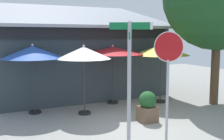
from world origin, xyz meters
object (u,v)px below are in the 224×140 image
(stop_sign, at_px, (168,65))
(patio_umbrella_ivory_center, at_px, (84,53))
(patio_umbrella_royal_blue_left, at_px, (33,53))
(sidewalk_planter, at_px, (147,106))
(street_sign_post, at_px, (129,74))
(patio_umbrella_crimson_right, at_px, (113,51))
(patio_umbrella_mustard_far_right, at_px, (161,50))

(stop_sign, distance_m, patio_umbrella_ivory_center, 3.48)
(patio_umbrella_royal_blue_left, height_order, patio_umbrella_ivory_center, patio_umbrella_royal_blue_left)
(stop_sign, height_order, sidewalk_planter, stop_sign)
(street_sign_post, distance_m, patio_umbrella_crimson_right, 4.90)
(patio_umbrella_royal_blue_left, xyz_separation_m, patio_umbrella_crimson_right, (3.19, 0.12, -0.02))
(street_sign_post, height_order, patio_umbrella_mustard_far_right, street_sign_post)
(street_sign_post, height_order, patio_umbrella_ivory_center, street_sign_post)
(patio_umbrella_mustard_far_right, height_order, sidewalk_planter, patio_umbrella_mustard_far_right)
(patio_umbrella_crimson_right, bearing_deg, sidewalk_planter, -89.99)
(street_sign_post, relative_size, sidewalk_planter, 3.10)
(street_sign_post, relative_size, patio_umbrella_royal_blue_left, 1.24)
(sidewalk_planter, bearing_deg, stop_sign, -104.68)
(patio_umbrella_ivory_center, xyz_separation_m, sidewalk_planter, (1.58, -1.68, -1.67))
(patio_umbrella_ivory_center, height_order, patio_umbrella_crimson_right, patio_umbrella_ivory_center)
(patio_umbrella_mustard_far_right, relative_size, sidewalk_planter, 2.48)
(patio_umbrella_royal_blue_left, bearing_deg, sidewalk_planter, -38.51)
(stop_sign, relative_size, patio_umbrella_ivory_center, 1.17)
(street_sign_post, relative_size, stop_sign, 1.07)
(patio_umbrella_crimson_right, bearing_deg, patio_umbrella_mustard_far_right, -20.28)
(sidewalk_planter, bearing_deg, patio_umbrella_ivory_center, 133.23)
(patio_umbrella_crimson_right, bearing_deg, patio_umbrella_royal_blue_left, -177.89)
(stop_sign, height_order, patio_umbrella_royal_blue_left, stop_sign)
(patio_umbrella_ivory_center, relative_size, sidewalk_planter, 2.47)
(patio_umbrella_crimson_right, height_order, patio_umbrella_mustard_far_right, patio_umbrella_mustard_far_right)
(patio_umbrella_ivory_center, bearing_deg, stop_sign, -70.47)
(patio_umbrella_ivory_center, xyz_separation_m, patio_umbrella_mustard_far_right, (3.46, 0.27, 0.02))
(street_sign_post, relative_size, patio_umbrella_crimson_right, 1.21)
(stop_sign, height_order, patio_umbrella_crimson_right, stop_sign)
(street_sign_post, xyz_separation_m, patio_umbrella_mustard_far_right, (3.62, 3.87, 0.28))
(patio_umbrella_crimson_right, xyz_separation_m, sidewalk_planter, (0.00, -2.65, -1.68))
(street_sign_post, bearing_deg, patio_umbrella_royal_blue_left, 108.02)
(street_sign_post, height_order, stop_sign, street_sign_post)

